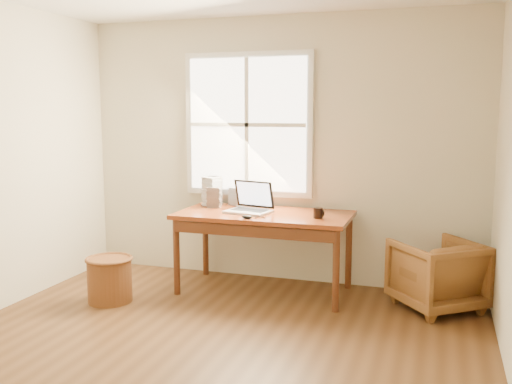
# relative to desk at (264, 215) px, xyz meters

# --- Properties ---
(room_shell) EXTENTS (4.04, 4.54, 2.64)m
(room_shell) POSITION_rel_desk_xyz_m (-0.02, -1.64, 0.59)
(room_shell) COLOR brown
(room_shell) RESTS_ON ground
(desk) EXTENTS (1.60, 0.80, 0.04)m
(desk) POSITION_rel_desk_xyz_m (0.00, 0.00, 0.00)
(desk) COLOR brown
(desk) RESTS_ON room_shell
(armchair) EXTENTS (0.91, 0.92, 0.60)m
(armchair) POSITION_rel_desk_xyz_m (1.55, 0.00, -0.43)
(armchair) COLOR brown
(armchair) RESTS_ON room_shell
(wicker_stool) EXTENTS (0.51, 0.51, 0.39)m
(wicker_stool) POSITION_rel_desk_xyz_m (-1.22, -0.71, -0.54)
(wicker_stool) COLOR brown
(wicker_stool) RESTS_ON room_shell
(laptop) EXTENTS (0.43, 0.44, 0.27)m
(laptop) POSITION_rel_desk_xyz_m (-0.14, -0.05, 0.15)
(laptop) COLOR #B1B3B9
(laptop) RESTS_ON desk
(mouse) EXTENTS (0.11, 0.07, 0.03)m
(mouse) POSITION_rel_desk_xyz_m (-0.06, -0.32, 0.04)
(mouse) COLOR black
(mouse) RESTS_ON desk
(coffee_mug) EXTENTS (0.10, 0.10, 0.09)m
(coffee_mug) POSITION_rel_desk_xyz_m (0.53, -0.10, 0.07)
(coffee_mug) COLOR black
(coffee_mug) RESTS_ON desk
(cd_stack_a) EXTENTS (0.19, 0.18, 0.29)m
(cd_stack_a) POSITION_rel_desk_xyz_m (-0.61, 0.20, 0.17)
(cd_stack_a) COLOR silver
(cd_stack_a) RESTS_ON desk
(cd_stack_b) EXTENTS (0.15, 0.13, 0.20)m
(cd_stack_b) POSITION_rel_desk_xyz_m (-0.56, 0.15, 0.12)
(cd_stack_b) COLOR #292A2F
(cd_stack_b) RESTS_ON desk
(cd_stack_c) EXTENTS (0.16, 0.15, 0.29)m
(cd_stack_c) POSITION_rel_desk_xyz_m (-0.62, 0.28, 0.17)
(cd_stack_c) COLOR gray
(cd_stack_c) RESTS_ON desk
(cd_stack_d) EXTENTS (0.18, 0.17, 0.18)m
(cd_stack_d) POSITION_rel_desk_xyz_m (-0.37, 0.31, 0.11)
(cd_stack_d) COLOR #ABB0B6
(cd_stack_d) RESTS_ON desk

